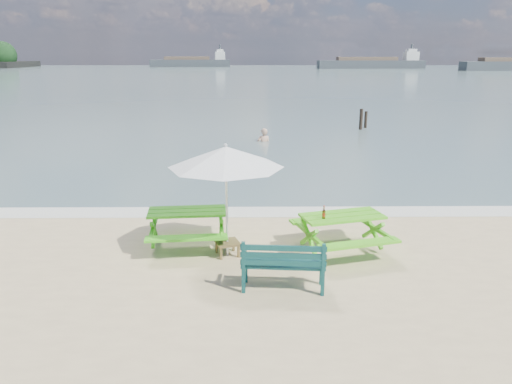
{
  "coord_description": "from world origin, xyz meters",
  "views": [
    {
      "loc": [
        -0.42,
        -7.89,
        4.05
      ],
      "look_at": [
        -0.3,
        3.0,
        1.0
      ],
      "focal_mm": 35.0,
      "sensor_mm": 36.0,
      "label": 1
    }
  ],
  "objects_px": {
    "park_bench": "(283,274)",
    "picnic_table_left": "(188,228)",
    "patio_umbrella": "(226,157)",
    "beer_bottle": "(324,214)",
    "picnic_table_right": "(342,234)",
    "side_table": "(227,248)",
    "swimmer": "(264,147)"
  },
  "relations": [
    {
      "from": "picnic_table_right",
      "to": "side_table",
      "type": "xyz_separation_m",
      "value": [
        -2.39,
        -0.19,
        -0.23
      ]
    },
    {
      "from": "beer_bottle",
      "to": "swimmer",
      "type": "xyz_separation_m",
      "value": [
        -0.86,
        13.78,
        -1.15
      ]
    },
    {
      "from": "park_bench",
      "to": "picnic_table_left",
      "type": "bearing_deg",
      "value": 132.67
    },
    {
      "from": "picnic_table_right",
      "to": "patio_umbrella",
      "type": "height_order",
      "value": "patio_umbrella"
    },
    {
      "from": "picnic_table_left",
      "to": "beer_bottle",
      "type": "bearing_deg",
      "value": -12.02
    },
    {
      "from": "park_bench",
      "to": "beer_bottle",
      "type": "xyz_separation_m",
      "value": [
        0.91,
        1.49,
        0.61
      ]
    },
    {
      "from": "park_bench",
      "to": "patio_umbrella",
      "type": "height_order",
      "value": "patio_umbrella"
    },
    {
      "from": "beer_bottle",
      "to": "picnic_table_right",
      "type": "bearing_deg",
      "value": 27.78
    },
    {
      "from": "beer_bottle",
      "to": "swimmer",
      "type": "height_order",
      "value": "beer_bottle"
    },
    {
      "from": "picnic_table_left",
      "to": "side_table",
      "type": "distance_m",
      "value": 1.07
    },
    {
      "from": "park_bench",
      "to": "swimmer",
      "type": "height_order",
      "value": "park_bench"
    },
    {
      "from": "park_bench",
      "to": "side_table",
      "type": "bearing_deg",
      "value": 124.69
    },
    {
      "from": "park_bench",
      "to": "beer_bottle",
      "type": "relative_size",
      "value": 5.66
    },
    {
      "from": "park_bench",
      "to": "beer_bottle",
      "type": "bearing_deg",
      "value": 58.64
    },
    {
      "from": "picnic_table_right",
      "to": "beer_bottle",
      "type": "distance_m",
      "value": 0.7
    },
    {
      "from": "picnic_table_right",
      "to": "swimmer",
      "type": "distance_m",
      "value": 13.63
    },
    {
      "from": "side_table",
      "to": "swimmer",
      "type": "bearing_deg",
      "value": 85.4
    },
    {
      "from": "park_bench",
      "to": "side_table",
      "type": "distance_m",
      "value": 1.86
    },
    {
      "from": "side_table",
      "to": "patio_umbrella",
      "type": "xyz_separation_m",
      "value": [
        0.0,
        0.0,
        1.92
      ]
    },
    {
      "from": "picnic_table_right",
      "to": "picnic_table_left",
      "type": "bearing_deg",
      "value": 173.34
    },
    {
      "from": "picnic_table_right",
      "to": "side_table",
      "type": "height_order",
      "value": "picnic_table_right"
    },
    {
      "from": "picnic_table_left",
      "to": "patio_umbrella",
      "type": "distance_m",
      "value": 1.99
    },
    {
      "from": "park_bench",
      "to": "patio_umbrella",
      "type": "distance_m",
      "value": 2.58
    },
    {
      "from": "beer_bottle",
      "to": "park_bench",
      "type": "bearing_deg",
      "value": -121.36
    },
    {
      "from": "side_table",
      "to": "picnic_table_right",
      "type": "bearing_deg",
      "value": 4.59
    },
    {
      "from": "patio_umbrella",
      "to": "beer_bottle",
      "type": "distance_m",
      "value": 2.29
    },
    {
      "from": "park_bench",
      "to": "picnic_table_right",
      "type": "bearing_deg",
      "value": 52.15
    },
    {
      "from": "picnic_table_left",
      "to": "park_bench",
      "type": "xyz_separation_m",
      "value": [
        1.93,
        -2.1,
        -0.1
      ]
    },
    {
      "from": "patio_umbrella",
      "to": "park_bench",
      "type": "bearing_deg",
      "value": -55.31
    },
    {
      "from": "picnic_table_right",
      "to": "patio_umbrella",
      "type": "xyz_separation_m",
      "value": [
        -2.39,
        -0.19,
        1.69
      ]
    },
    {
      "from": "picnic_table_right",
      "to": "park_bench",
      "type": "xyz_separation_m",
      "value": [
        -1.33,
        -1.72,
        -0.11
      ]
    },
    {
      "from": "beer_bottle",
      "to": "swimmer",
      "type": "bearing_deg",
      "value": 93.57
    }
  ]
}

